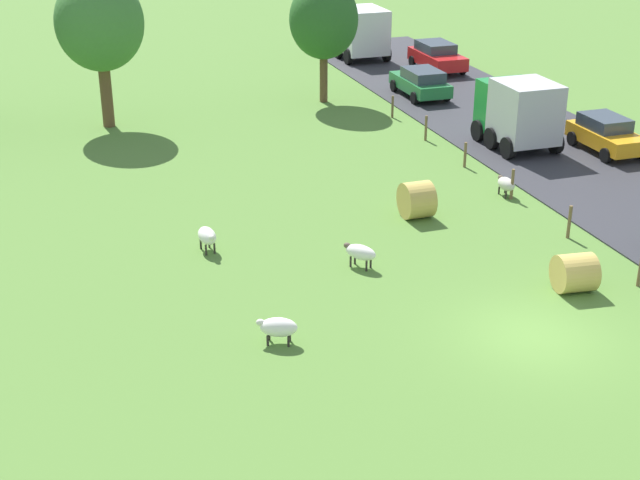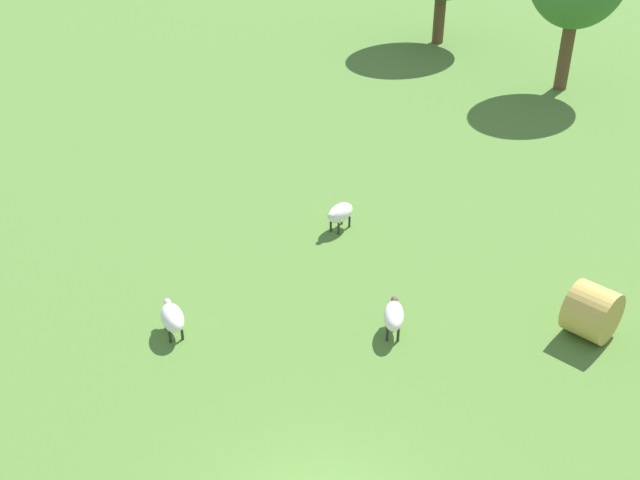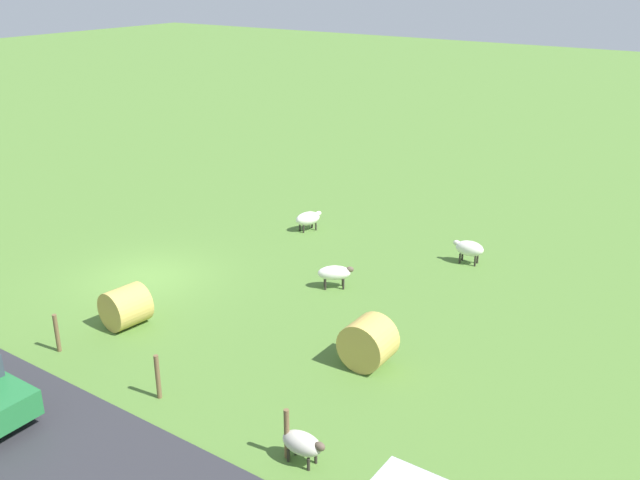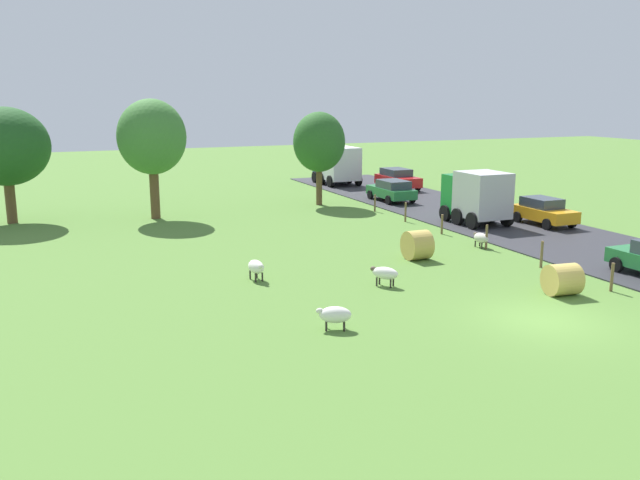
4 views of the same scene
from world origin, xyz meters
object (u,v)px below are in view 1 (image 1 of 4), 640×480
Objects in this scene: tree_0 at (324,20)px; car_3 at (606,134)px; sheep_0 at (278,327)px; tree_2 at (100,23)px; sheep_2 at (207,236)px; car_2 at (437,56)px; car_0 at (421,82)px; hay_bale_0 at (417,200)px; hay_bale_1 at (575,273)px; sheep_1 at (360,252)px; sheep_3 at (506,184)px; truck_0 at (519,111)px; truck_2 at (359,31)px.

car_3 is at bearing -53.13° from tree_0.
tree_2 is (-1.98, 22.75, 4.46)m from sheep_0.
sheep_2 is 28.46m from car_2.
tree_0 is 6.34m from car_0.
hay_bale_0 is at bearing -114.88° from car_0.
sheep_2 reaches higher than sheep_0.
hay_bale_0 reaches higher than hay_bale_1.
car_2 is at bearing 15.11° from tree_2.
hay_bale_1 reaches higher than sheep_1.
car_3 is at bearing 14.29° from sheep_2.
hay_bale_0 is (-4.22, -0.90, 0.19)m from sheep_3.
tree_0 is 12.08m from truck_0.
truck_2 is at bearing 69.28° from sheep_1.
tree_2 is at bearing 121.28° from hay_bale_0.
sheep_2 is 0.26× the size of car_2.
hay_bale_1 is at bearing -89.57° from tree_0.
truck_2 is at bearing 30.88° from tree_2.
car_2 is (3.48, 5.37, 0.05)m from car_0.
sheep_2 is 17.04m from truck_0.
hay_bale_1 is (-2.07, -7.97, 0.12)m from sheep_3.
car_2 reaches higher than sheep_3.
sheep_1 is (3.91, 3.87, 0.03)m from sheep_0.
hay_bale_0 is 23.48m from car_2.
hay_bale_0 is (3.52, 3.39, 0.14)m from sheep_1.
sheep_1 reaches higher than sheep_0.
hay_bale_0 is at bearing 106.94° from hay_bale_1.
car_3 reaches higher than car_0.
truck_0 reaches higher than car_3.
tree_2 reaches higher than sheep_2.
truck_0 is at bearing 56.63° from sheep_3.
truck_0 is 0.89× the size of car_2.
tree_2 reaches higher than car_3.
sheep_2 is 0.26× the size of truck_2.
tree_2 is (-1.43, 16.05, 4.40)m from sheep_2.
truck_0 reaches higher than car_2.
hay_bale_0 is at bearing -158.85° from car_3.
hay_bale_0 reaches higher than sheep_1.
sheep_2 is 12.04m from hay_bale_1.
tree_2 is at bearing -164.89° from car_2.
tree_2 is at bearing 107.33° from sheep_1.
tree_0 reaches higher than car_2.
truck_0 is 0.99× the size of car_3.
sheep_3 is (11.65, 8.16, -0.02)m from sheep_0.
sheep_2 is 0.16× the size of tree_2.
sheep_1 is 0.18× the size of tree_0.
car_0 reaches higher than sheep_0.
sheep_1 is at bearing -120.30° from car_2.
tree_0 is 0.88× the size of tree_2.
tree_2 is at bearing -179.80° from car_0.
hay_bale_0 is (7.98, 0.57, 0.11)m from sheep_2.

